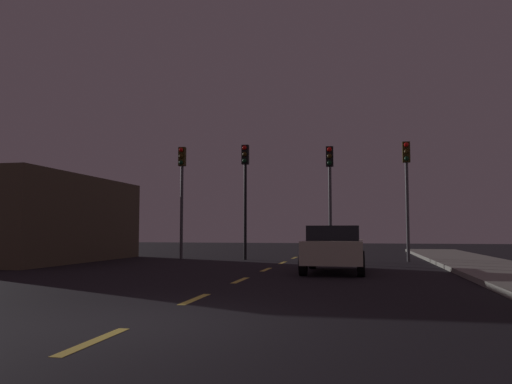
{
  "coord_description": "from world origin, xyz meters",
  "views": [
    {
      "loc": [
        3.16,
        -6.87,
        1.33
      ],
      "look_at": [
        -0.95,
        13.07,
        2.89
      ],
      "focal_mm": 35.41,
      "sensor_mm": 36.0,
      "label": 1
    }
  ],
  "objects_px": {
    "traffic_signal_far_left": "(182,181)",
    "traffic_signal_center_left": "(245,179)",
    "traffic_signal_far_right": "(407,178)",
    "car_stopped_ahead": "(334,248)",
    "traffic_signal_center_right": "(330,181)"
  },
  "relations": [
    {
      "from": "traffic_signal_center_left",
      "to": "traffic_signal_far_right",
      "type": "relative_size",
      "value": 1.02
    },
    {
      "from": "traffic_signal_far_left",
      "to": "car_stopped_ahead",
      "type": "relative_size",
      "value": 1.34
    },
    {
      "from": "traffic_signal_far_left",
      "to": "car_stopped_ahead",
      "type": "xyz_separation_m",
      "value": [
        7.41,
        -6.12,
        -2.92
      ]
    },
    {
      "from": "traffic_signal_far_left",
      "to": "traffic_signal_center_left",
      "type": "xyz_separation_m",
      "value": [
        3.08,
        -0.0,
        -0.0
      ]
    },
    {
      "from": "traffic_signal_center_right",
      "to": "traffic_signal_far_right",
      "type": "relative_size",
      "value": 0.98
    },
    {
      "from": "traffic_signal_center_right",
      "to": "car_stopped_ahead",
      "type": "relative_size",
      "value": 1.29
    },
    {
      "from": "traffic_signal_far_left",
      "to": "traffic_signal_center_left",
      "type": "distance_m",
      "value": 3.08
    },
    {
      "from": "traffic_signal_center_left",
      "to": "traffic_signal_center_right",
      "type": "height_order",
      "value": "traffic_signal_center_left"
    },
    {
      "from": "traffic_signal_far_right",
      "to": "car_stopped_ahead",
      "type": "distance_m",
      "value": 7.33
    },
    {
      "from": "traffic_signal_center_right",
      "to": "traffic_signal_center_left",
      "type": "bearing_deg",
      "value": 179.99
    },
    {
      "from": "traffic_signal_center_right",
      "to": "car_stopped_ahead",
      "type": "height_order",
      "value": "traffic_signal_center_right"
    },
    {
      "from": "traffic_signal_far_left",
      "to": "traffic_signal_far_right",
      "type": "bearing_deg",
      "value": -0.0
    },
    {
      "from": "traffic_signal_far_left",
      "to": "traffic_signal_center_left",
      "type": "height_order",
      "value": "same"
    },
    {
      "from": "traffic_signal_far_left",
      "to": "traffic_signal_center_right",
      "type": "xyz_separation_m",
      "value": [
        6.95,
        -0.0,
        -0.13
      ]
    },
    {
      "from": "traffic_signal_far_left",
      "to": "traffic_signal_center_right",
      "type": "relative_size",
      "value": 1.04
    }
  ]
}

